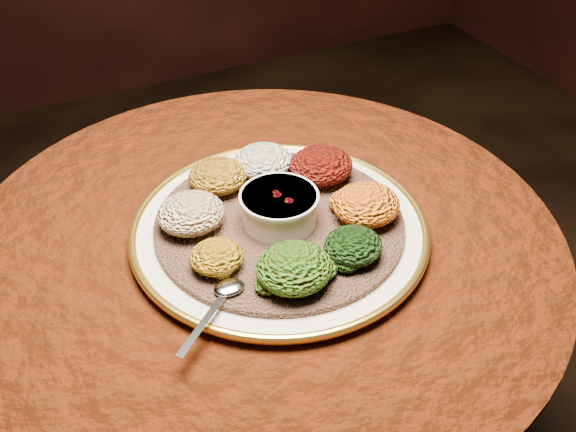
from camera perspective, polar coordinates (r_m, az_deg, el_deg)
name	(u,v)px	position (r m, az deg, el deg)	size (l,w,h in m)	color
table	(264,308)	(1.15, -2.13, -8.20)	(0.96, 0.96, 0.73)	black
platter	(279,229)	(1.01, -0.77, -1.14)	(0.49, 0.49, 0.02)	silver
injera	(279,223)	(1.00, -0.78, -0.67)	(0.39, 0.39, 0.01)	brown
stew_bowl	(279,206)	(0.98, -0.79, 0.89)	(0.12, 0.12, 0.05)	silver
spoon	(226,293)	(0.88, -5.57, -6.79)	(0.13, 0.11, 0.01)	silver
portion_ayib	(263,161)	(1.09, -2.23, 4.91)	(0.10, 0.09, 0.05)	white
portion_kitfo	(321,165)	(1.08, 2.97, 4.52)	(0.11, 0.10, 0.05)	black
portion_tikil	(366,204)	(1.00, 6.97, 1.03)	(0.11, 0.10, 0.05)	#BA680F
portion_gomen	(353,246)	(0.93, 5.81, -2.65)	(0.09, 0.08, 0.04)	black
portion_mixveg	(294,268)	(0.88, 0.55, -4.63)	(0.11, 0.10, 0.05)	#B03A0B
portion_kik	(217,257)	(0.92, -6.35, -3.61)	(0.08, 0.07, 0.04)	#9C640D
portion_timatim	(191,213)	(0.99, -8.64, 0.25)	(0.10, 0.10, 0.05)	maroon
portion_shiro	(218,176)	(1.06, -6.26, 3.55)	(0.10, 0.09, 0.05)	#9B7012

